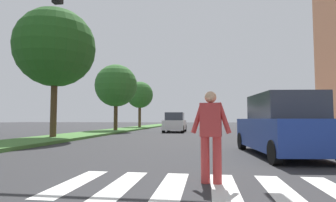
% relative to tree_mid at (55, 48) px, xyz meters
% --- Properties ---
extents(ground_plane, '(140.00, 140.00, 0.00)m').
position_rel_tree_mid_xyz_m(ground_plane, '(9.06, 13.03, -5.37)').
color(ground_plane, '#2D2D30').
extents(crosswalk, '(5.85, 2.20, 0.01)m').
position_rel_tree_mid_xyz_m(crosswalk, '(9.06, -9.97, -5.37)').
color(crosswalk, silver).
rests_on(crosswalk, ground_plane).
extents(median_strip, '(3.07, 64.00, 0.15)m').
position_rel_tree_mid_xyz_m(median_strip, '(0.21, 11.03, -5.30)').
color(median_strip, '#477A38').
rests_on(median_strip, ground_plane).
extents(tree_mid, '(4.63, 4.63, 7.56)m').
position_rel_tree_mid_xyz_m(tree_mid, '(0.00, 0.00, 0.00)').
color(tree_mid, '#4C3823').
rests_on(tree_mid, median_strip).
extents(tree_far, '(3.96, 3.96, 6.15)m').
position_rel_tree_mid_xyz_m(tree_far, '(0.40, 9.87, -1.07)').
color(tree_far, '#4C3823').
rests_on(tree_far, median_strip).
extents(tree_distant, '(3.45, 3.45, 5.90)m').
position_rel_tree_mid_xyz_m(tree_distant, '(0.24, 19.85, -1.07)').
color(tree_distant, '#4C3823').
rests_on(tree_distant, median_strip).
extents(sidewalk_right, '(3.00, 64.00, 0.15)m').
position_rel_tree_mid_xyz_m(sidewalk_right, '(17.93, 11.03, -5.30)').
color(sidewalk_right, '#9E9991').
rests_on(sidewalk_right, ground_plane).
extents(traffic_light_gantry, '(9.64, 0.30, 6.00)m').
position_rel_tree_mid_xyz_m(traffic_light_gantry, '(4.32, -7.23, -0.98)').
color(traffic_light_gantry, gold).
rests_on(traffic_light_gantry, median_strip).
extents(pedestrian_performer, '(0.75, 0.29, 1.69)m').
position_rel_tree_mid_xyz_m(pedestrian_performer, '(8.85, -9.68, -4.44)').
color(pedestrian_performer, '#B23333').
rests_on(pedestrian_performer, ground_plane).
extents(suv_crossing, '(2.37, 4.76, 1.97)m').
position_rel_tree_mid_xyz_m(suv_crossing, '(11.19, -5.57, -4.44)').
color(suv_crossing, navy).
rests_on(suv_crossing, ground_plane).
extents(sedan_midblock, '(1.89, 4.18, 1.76)m').
position_rel_tree_mid_xyz_m(sedan_midblock, '(5.96, 9.93, -4.56)').
color(sedan_midblock, silver).
rests_on(sedan_midblock, ground_plane).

